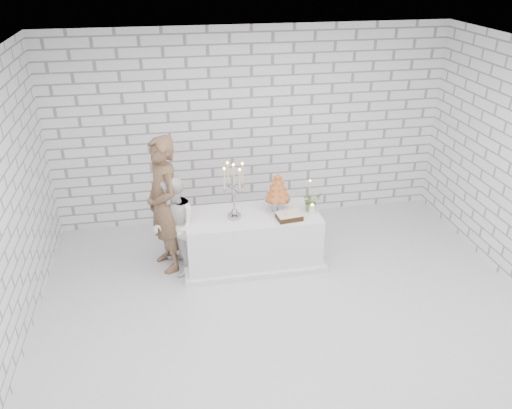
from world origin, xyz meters
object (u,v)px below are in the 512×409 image
cake_table (252,238)px  candelabra (234,191)px  bride (174,226)px  groom (164,205)px  croquembouche (278,192)px

cake_table → candelabra: (-0.25, -0.05, 0.76)m
bride → cake_table: bearing=79.8°
groom → cake_table: bearing=63.3°
candelabra → croquembouche: candelabra is taller
cake_table → croquembouche: croquembouche is taller
croquembouche → bride: bearing=-176.1°
cake_table → croquembouche: 0.74m
groom → bride: size_ratio=1.35×
cake_table → groom: 1.29m
cake_table → bride: bride is taller
cake_table → groom: bearing=174.4°
cake_table → croquembouche: (0.36, 0.06, 0.65)m
groom → candelabra: groom is taller
groom → croquembouche: groom is taller
bride → croquembouche: bride is taller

